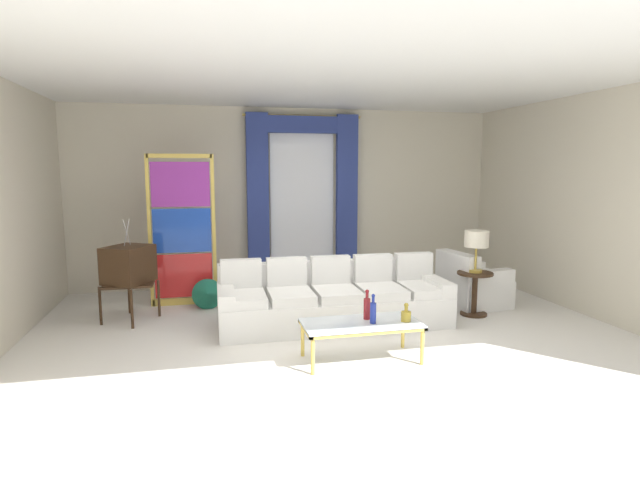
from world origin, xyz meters
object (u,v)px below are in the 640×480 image
at_px(couch_white_long, 333,301).
at_px(table_lamp_brass, 477,241).
at_px(armchair_white, 471,286).
at_px(bottle_blue_decanter, 367,307).
at_px(peacock_figurine, 208,295).
at_px(round_side_table, 474,290).
at_px(coffee_table, 361,326).
at_px(stained_glass_divider, 182,233).
at_px(vintage_tv, 128,266).
at_px(bottle_crystal_tall, 373,312).
at_px(bottle_amber_squat, 406,315).

distance_m(couch_white_long, table_lamp_brass, 2.11).
relative_size(armchair_white, table_lamp_brass, 1.61).
relative_size(bottle_blue_decanter, armchair_white, 0.35).
relative_size(peacock_figurine, table_lamp_brass, 1.05).
bearing_deg(peacock_figurine, round_side_table, -16.82).
distance_m(couch_white_long, armchair_white, 2.21).
xyz_separation_m(coffee_table, stained_glass_divider, (-1.87, 2.69, 0.69)).
bearing_deg(armchair_white, vintage_tv, 175.90).
bearing_deg(stained_glass_divider, coffee_table, -55.26).
relative_size(coffee_table, round_side_table, 2.06).
height_order(stained_glass_divider, round_side_table, stained_glass_divider).
bearing_deg(bottle_blue_decanter, table_lamp_brass, 30.87).
bearing_deg(table_lamp_brass, armchair_white, 65.80).
relative_size(stained_glass_divider, peacock_figurine, 3.67).
bearing_deg(coffee_table, bottle_crystal_tall, -30.62).
xyz_separation_m(bottle_blue_decanter, stained_glass_divider, (-1.96, 2.60, 0.52)).
bearing_deg(vintage_tv, couch_white_long, -16.04).
height_order(couch_white_long, bottle_blue_decanter, couch_white_long).
height_order(coffee_table, vintage_tv, vintage_tv).
height_order(armchair_white, stained_glass_divider, stained_glass_divider).
distance_m(armchair_white, stained_glass_divider, 4.27).
distance_m(bottle_blue_decanter, stained_glass_divider, 3.30).
height_order(couch_white_long, bottle_amber_squat, couch_white_long).
distance_m(vintage_tv, stained_glass_divider, 1.00).
xyz_separation_m(bottle_amber_squat, vintage_tv, (-3.00, 2.10, 0.25)).
distance_m(bottle_blue_decanter, vintage_tv, 3.27).
height_order(bottle_blue_decanter, peacock_figurine, bottle_blue_decanter).
height_order(couch_white_long, bottle_crystal_tall, couch_white_long).
xyz_separation_m(bottle_blue_decanter, armchair_white, (2.12, 1.59, -0.25)).
relative_size(bottle_crystal_tall, table_lamp_brass, 0.54).
bearing_deg(bottle_blue_decanter, couch_white_long, 92.68).
height_order(stained_glass_divider, table_lamp_brass, stained_glass_divider).
xyz_separation_m(coffee_table, table_lamp_brass, (2.01, 1.24, 0.66)).
distance_m(bottle_blue_decanter, round_side_table, 2.25).
height_order(couch_white_long, coffee_table, couch_white_long).
bearing_deg(vintage_tv, table_lamp_brass, -9.80).
bearing_deg(table_lamp_brass, coffee_table, -148.34).
xyz_separation_m(vintage_tv, stained_glass_divider, (0.67, 0.67, 0.33)).
height_order(bottle_blue_decanter, table_lamp_brass, table_lamp_brass).
height_order(bottle_crystal_tall, table_lamp_brass, table_lamp_brass).
relative_size(vintage_tv, stained_glass_divider, 0.61).
bearing_deg(table_lamp_brass, vintage_tv, 170.20).
xyz_separation_m(vintage_tv, peacock_figurine, (1.00, 0.29, -0.51)).
height_order(round_side_table, table_lamp_brass, table_lamp_brass).
relative_size(couch_white_long, round_side_table, 4.93).
bearing_deg(coffee_table, peacock_figurine, 123.65).
distance_m(bottle_crystal_tall, bottle_amber_squat, 0.37).
relative_size(round_side_table, table_lamp_brass, 1.04).
relative_size(coffee_table, bottle_blue_decanter, 3.81).
bearing_deg(bottle_blue_decanter, vintage_tv, 143.64).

